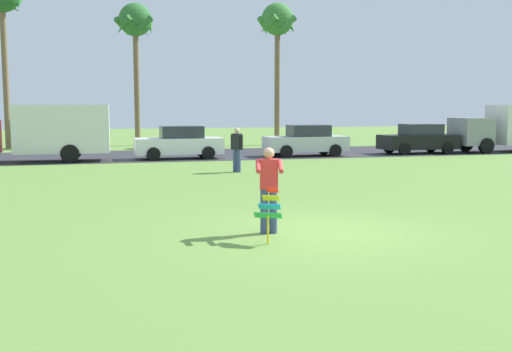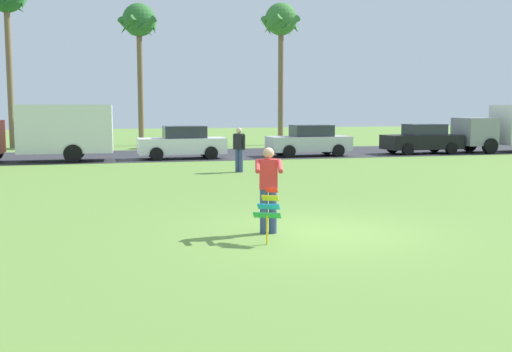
# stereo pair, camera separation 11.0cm
# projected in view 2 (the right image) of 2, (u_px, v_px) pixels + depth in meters

# --- Properties ---
(ground_plane) EXTENTS (120.00, 120.00, 0.00)m
(ground_plane) POSITION_uv_depth(u_px,v_px,m) (317.00, 232.00, 12.37)
(ground_plane) COLOR olive
(road_strip) EXTENTS (120.00, 8.00, 0.01)m
(road_strip) POSITION_uv_depth(u_px,v_px,m) (183.00, 155.00, 32.11)
(road_strip) COLOR #2D2D33
(road_strip) RESTS_ON ground
(person_kite_flyer) EXTENTS (0.66, 0.74, 1.73)m
(person_kite_flyer) POSITION_uv_depth(u_px,v_px,m) (268.00, 187.00, 12.16)
(person_kite_flyer) COLOR #384772
(person_kite_flyer) RESTS_ON ground
(kite_held) EXTENTS (0.60, 0.73, 1.02)m
(kite_held) POSITION_uv_depth(u_px,v_px,m) (269.00, 208.00, 11.37)
(kite_held) COLOR red
(kite_held) RESTS_ON ground
(parked_truck_red_cab) EXTENTS (6.77, 2.28, 2.62)m
(parked_truck_red_cab) POSITION_uv_depth(u_px,v_px,m) (47.00, 131.00, 28.02)
(parked_truck_red_cab) COLOR #B2231E
(parked_truck_red_cab) RESTS_ON ground
(parked_car_white) EXTENTS (4.21, 1.86, 1.60)m
(parked_car_white) POSITION_uv_depth(u_px,v_px,m) (182.00, 143.00, 29.63)
(parked_car_white) COLOR white
(parked_car_white) RESTS_ON ground
(parked_car_silver) EXTENTS (4.20, 1.84, 1.60)m
(parked_car_silver) POSITION_uv_depth(u_px,v_px,m) (309.00, 141.00, 31.24)
(parked_car_silver) COLOR silver
(parked_car_silver) RESTS_ON ground
(parked_car_black) EXTENTS (4.25, 1.94, 1.60)m
(parked_car_black) POSITION_uv_depth(u_px,v_px,m) (422.00, 139.00, 32.84)
(parked_car_black) COLOR black
(parked_car_black) RESTS_ON ground
(palm_tree_left_near) EXTENTS (2.58, 2.71, 10.23)m
(palm_tree_left_near) POSITION_uv_depth(u_px,v_px,m) (6.00, 4.00, 36.48)
(palm_tree_left_near) COLOR brown
(palm_tree_left_near) RESTS_ON ground
(palm_tree_right_near) EXTENTS (2.58, 2.71, 9.10)m
(palm_tree_right_near) POSITION_uv_depth(u_px,v_px,m) (139.00, 26.00, 38.98)
(palm_tree_right_near) COLOR brown
(palm_tree_right_near) RESTS_ON ground
(palm_tree_centre_far) EXTENTS (2.58, 2.71, 9.26)m
(palm_tree_centre_far) POSITION_uv_depth(u_px,v_px,m) (281.00, 26.00, 39.77)
(palm_tree_centre_far) COLOR brown
(palm_tree_centre_far) RESTS_ON ground
(person_walker_near) EXTENTS (0.40, 0.45, 1.73)m
(person_walker_near) POSITION_uv_depth(u_px,v_px,m) (239.00, 148.00, 23.62)
(person_walker_near) COLOR #384772
(person_walker_near) RESTS_ON ground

